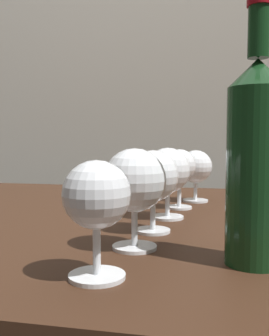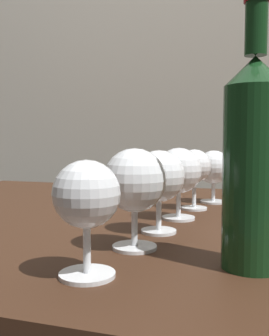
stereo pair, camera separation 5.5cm
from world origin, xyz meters
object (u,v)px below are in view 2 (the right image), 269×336
wine_glass_cabernet (158,178)px  wine_glass_white (214,168)px  wine_glass_pinot (86,198)px  wine_glass_port (134,183)px  wine_bottle (253,159)px  wine_glass_rose (179,172)px  wine_glass_merlot (194,168)px

wine_glass_cabernet → wine_glass_white: wine_glass_cabernet is taller
wine_glass_pinot → wine_glass_cabernet: (0.03, 0.23, 0.00)m
wine_glass_cabernet → wine_glass_white: bearing=80.7°
wine_glass_port → wine_glass_white: size_ratio=1.13×
wine_glass_cabernet → wine_bottle: (0.15, -0.14, 0.04)m
wine_glass_white → wine_glass_rose: bearing=-101.3°
wine_glass_pinot → wine_glass_rose: wine_glass_rose is taller
wine_glass_port → wine_glass_rose: size_ratio=1.03×
wine_glass_rose → wine_glass_merlot: bearing=83.8°
wine_glass_merlot → wine_glass_white: bearing=73.3°
wine_glass_rose → wine_glass_merlot: (0.01, 0.11, 0.00)m
wine_glass_pinot → wine_glass_white: size_ratio=1.05×
wine_bottle → wine_glass_white: bearing=101.5°
wine_glass_cabernet → wine_glass_pinot: bearing=-96.5°
wine_glass_merlot → wine_glass_white: 0.11m
wine_glass_port → wine_glass_merlot: bearing=84.4°
wine_glass_pinot → wine_glass_merlot: bearing=83.8°
wine_glass_cabernet → wine_bottle: size_ratio=0.42×
wine_bottle → wine_glass_port: bearing=166.9°
wine_glass_pinot → wine_glass_rose: size_ratio=0.96×
wine_bottle → wine_glass_pinot: bearing=-153.8°
wine_glass_cabernet → wine_glass_port: bearing=-94.7°
wine_glass_merlot → wine_glass_rose: bearing=-96.2°
wine_glass_pinot → wine_glass_white: 0.57m
wine_glass_merlot → wine_bottle: wine_bottle is taller
wine_bottle → wine_glass_rose: bearing=118.4°
wine_glass_pinot → wine_glass_port: size_ratio=0.93×
wine_glass_pinot → wine_glass_port: wine_glass_port is taller
wine_glass_port → wine_bottle: size_ratio=0.44×
wine_glass_rose → wine_bottle: 0.30m
wine_glass_rose → wine_glass_white: size_ratio=1.09×
wine_glass_port → wine_glass_cabernet: 0.10m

